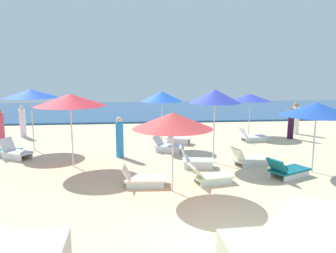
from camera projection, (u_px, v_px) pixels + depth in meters
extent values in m
plane|color=beige|center=(238.00, 245.00, 6.36)|extent=(60.00, 60.00, 0.00)
cube|color=navy|center=(157.00, 110.00, 28.68)|extent=(60.00, 14.46, 0.12)
cylinder|color=silver|center=(314.00, 144.00, 10.87)|extent=(0.05, 0.05, 1.95)
cone|color=#224FB6|center=(317.00, 109.00, 10.67)|extent=(2.38, 2.38, 0.44)
cube|color=silver|center=(297.00, 176.00, 10.28)|extent=(1.11, 0.55, 0.20)
cube|color=silver|center=(282.00, 171.00, 10.76)|extent=(1.11, 0.55, 0.20)
cube|color=#10616E|center=(290.00, 170.00, 10.50)|extent=(1.50, 1.18, 0.06)
cube|color=#10616E|center=(277.00, 166.00, 10.14)|extent=(0.58, 0.72, 0.48)
cylinder|color=silver|center=(72.00, 137.00, 11.51)|extent=(0.05, 0.05, 2.20)
cone|color=red|center=(70.00, 100.00, 11.29)|extent=(2.47, 2.47, 0.42)
cylinder|color=silver|center=(214.00, 133.00, 12.04)|extent=(0.05, 0.05, 2.26)
cone|color=#3646C3|center=(215.00, 96.00, 11.81)|extent=(1.92, 1.92, 0.49)
cube|color=silver|center=(198.00, 166.00, 11.28)|extent=(1.00, 0.19, 0.24)
cube|color=silver|center=(198.00, 162.00, 11.75)|extent=(1.00, 0.19, 0.24)
cube|color=white|center=(198.00, 160.00, 11.49)|extent=(1.19, 0.72, 0.06)
cube|color=white|center=(184.00, 153.00, 11.47)|extent=(0.38, 0.57, 0.52)
cube|color=silver|center=(256.00, 164.00, 11.61)|extent=(1.10, 0.43, 0.18)
cube|color=silver|center=(247.00, 161.00, 12.03)|extent=(1.10, 0.43, 0.18)
cube|color=#E9E8CC|center=(251.00, 160.00, 11.80)|extent=(1.40, 0.97, 0.06)
cube|color=#E9E8CC|center=(239.00, 155.00, 11.50)|extent=(0.49, 0.62, 0.52)
cylinder|color=silver|center=(249.00, 118.00, 17.27)|extent=(0.05, 0.05, 1.86)
cone|color=#3343C1|center=(250.00, 97.00, 17.08)|extent=(2.15, 2.15, 0.38)
cube|color=silver|center=(256.00, 140.00, 15.66)|extent=(1.11, 0.10, 0.19)
cube|color=silver|center=(252.00, 138.00, 16.20)|extent=(1.11, 0.10, 0.19)
cube|color=silver|center=(254.00, 137.00, 15.91)|extent=(1.27, 0.71, 0.06)
cube|color=silver|center=(243.00, 132.00, 15.78)|extent=(0.36, 0.63, 0.51)
cylinder|color=silver|center=(33.00, 124.00, 13.95)|extent=(0.05, 0.05, 2.29)
cone|color=blue|center=(30.00, 93.00, 13.73)|extent=(2.29, 2.29, 0.36)
cube|color=silver|center=(1.00, 155.00, 12.81)|extent=(1.21, 0.08, 0.21)
cube|color=silver|center=(6.00, 152.00, 13.31)|extent=(1.21, 0.08, 0.21)
cube|color=#167063|center=(3.00, 151.00, 13.04)|extent=(1.37, 0.64, 0.06)
cube|color=silver|center=(12.00, 158.00, 12.41)|extent=(0.92, 0.58, 0.24)
cube|color=silver|center=(23.00, 155.00, 12.88)|extent=(0.92, 0.58, 0.24)
cube|color=silver|center=(17.00, 152.00, 12.62)|extent=(1.32, 1.14, 0.06)
cube|color=silver|center=(7.00, 145.00, 12.80)|extent=(0.55, 0.65, 0.54)
cylinder|color=silver|center=(173.00, 160.00, 9.07)|extent=(0.05, 0.05, 1.83)
cone|color=#DB403F|center=(173.00, 121.00, 8.88)|extent=(2.24, 2.24, 0.45)
cube|color=silver|center=(216.00, 183.00, 9.69)|extent=(1.05, 0.25, 0.18)
cube|color=silver|center=(209.00, 177.00, 10.16)|extent=(1.05, 0.25, 0.18)
cube|color=silver|center=(213.00, 176.00, 9.91)|extent=(1.27, 0.80, 0.06)
cube|color=silver|center=(197.00, 172.00, 9.72)|extent=(0.50, 0.62, 0.43)
cube|color=silver|center=(145.00, 186.00, 9.41)|extent=(1.11, 0.10, 0.19)
cube|color=silver|center=(146.00, 180.00, 9.96)|extent=(1.11, 0.10, 0.19)
cube|color=silver|center=(146.00, 179.00, 9.66)|extent=(1.27, 0.73, 0.06)
cube|color=silver|center=(127.00, 173.00, 9.61)|extent=(0.30, 0.64, 0.42)
cylinder|color=silver|center=(162.00, 124.00, 14.54)|extent=(0.05, 0.05, 2.09)
cone|color=blue|center=(162.00, 96.00, 14.32)|extent=(1.88, 1.88, 0.45)
cube|color=silver|center=(177.00, 142.00, 15.09)|extent=(0.94, 0.43, 0.26)
cube|color=silver|center=(180.00, 140.00, 15.59)|extent=(0.94, 0.43, 0.26)
cube|color=silver|center=(179.00, 138.00, 15.32)|extent=(1.27, 1.02, 0.06)
cube|color=silver|center=(169.00, 132.00, 15.43)|extent=(0.48, 0.65, 0.48)
cube|color=silver|center=(167.00, 151.00, 13.52)|extent=(0.97, 0.51, 0.22)
cube|color=silver|center=(172.00, 148.00, 14.06)|extent=(0.97, 0.51, 0.22)
cube|color=silver|center=(170.00, 146.00, 13.77)|extent=(1.36, 1.14, 0.06)
cube|color=silver|center=(158.00, 140.00, 13.92)|extent=(0.57, 0.72, 0.44)
cylinder|color=#2885D5|center=(120.00, 140.00, 12.86)|extent=(0.35, 0.35, 1.41)
sphere|color=beige|center=(119.00, 120.00, 12.72)|extent=(0.24, 0.24, 0.24)
cylinder|color=#31122E|center=(291.00, 125.00, 16.41)|extent=(0.39, 0.39, 1.42)
sphere|color=#9A664C|center=(292.00, 109.00, 16.28)|extent=(0.22, 0.22, 0.22)
cylinder|color=white|center=(23.00, 123.00, 16.93)|extent=(0.41, 0.41, 1.47)
sphere|color=beige|center=(22.00, 107.00, 16.79)|extent=(0.20, 0.20, 0.20)
cylinder|color=#E64259|center=(0.00, 128.00, 15.66)|extent=(0.46, 0.46, 1.42)
cylinder|color=white|center=(296.00, 120.00, 17.73)|extent=(0.45, 0.45, 1.49)
sphere|color=olive|center=(297.00, 105.00, 17.58)|extent=(0.25, 0.25, 0.25)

